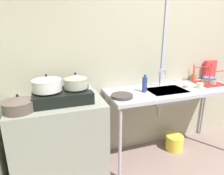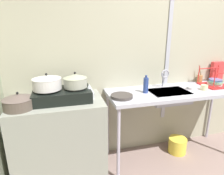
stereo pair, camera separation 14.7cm
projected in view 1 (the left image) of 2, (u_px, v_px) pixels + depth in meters
wall_back at (173, 46)px, 2.61m from camera, size 5.05×0.10×2.77m
wall_metal_strip at (165, 35)px, 2.46m from camera, size 0.05×0.01×2.21m
counter_concrete at (61, 141)px, 2.10m from camera, size 0.93×0.57×0.90m
counter_sink at (172, 94)px, 2.41m from camera, size 1.65×0.57×0.90m
stove at (63, 96)px, 1.96m from camera, size 0.57×0.35×0.13m
pot_on_left_burner at (47, 84)px, 1.88m from camera, size 0.28×0.28×0.16m
pot_on_right_burner at (76, 81)px, 1.97m from camera, size 0.24×0.24×0.16m
pot_beside_stove at (18, 104)px, 1.73m from camera, size 0.28×0.28×0.16m
percolator at (90, 92)px, 2.02m from camera, size 0.10×0.10×0.16m
sink_basin at (166, 95)px, 2.36m from camera, size 0.46×0.32×0.12m
faucet at (162, 75)px, 2.44m from camera, size 0.11×0.06×0.23m
frying_pan at (122, 96)px, 2.10m from camera, size 0.24×0.24×0.03m
dish_rack at (209, 81)px, 2.60m from camera, size 0.32×0.30×0.24m
cup_by_rack at (200, 86)px, 2.41m from camera, size 0.08×0.08×0.06m
small_bowl_on_drainboard at (188, 86)px, 2.44m from camera, size 0.12×0.12×0.04m
bottle_by_sink at (145, 84)px, 2.25m from camera, size 0.06×0.06×0.21m
cereal_box at (210, 70)px, 2.80m from camera, size 0.18×0.06×0.27m
utensil_jar at (194, 77)px, 2.74m from camera, size 0.07×0.07×0.24m
bucket_on_floor at (174, 143)px, 2.69m from camera, size 0.24×0.24×0.20m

